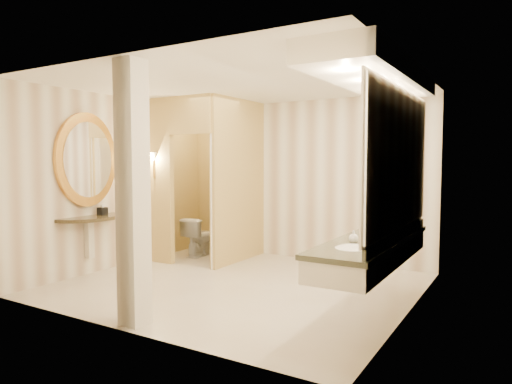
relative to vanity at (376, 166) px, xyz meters
The scene contains 16 objects.
floor 2.59m from the vanity, 168.58° to the left, with size 4.50×4.50×0.00m, color beige.
ceiling 2.29m from the vanity, 168.58° to the left, with size 4.50×4.50×0.00m, color white.
wall_back 3.12m from the vanity, 129.51° to the left, with size 4.50×0.02×2.70m, color white.
wall_front 2.56m from the vanity, 141.05° to the right, with size 4.50×0.02×2.70m, color white.
wall_left 4.26m from the vanity, behind, with size 0.02×4.00×2.70m, color white.
wall_right 0.56m from the vanity, 55.91° to the left, with size 0.02×4.00×2.70m, color white.
toilet_closet 3.40m from the vanity, 156.26° to the left, with size 1.50×1.55×2.70m.
wall_sconce 3.99m from the vanity, 168.00° to the left, with size 0.14×0.14×0.42m.
vanity is the anchor object (origin of this frame).
console_shelf 4.21m from the vanity, behind, with size 1.06×1.06×1.98m.
pillar 2.52m from the vanity, 146.07° to the right, with size 0.25×0.25×2.70m, color silver.
tissue_box 4.13m from the vanity, behind, with size 0.12×0.12×0.12m, color black.
toilet 4.19m from the vanity, 155.39° to the left, with size 0.38×0.67×0.68m, color white.
soap_bottle_a 0.71m from the vanity, 136.38° to the left, with size 0.06×0.06×0.13m, color beige.
soap_bottle_b 0.79m from the vanity, 106.56° to the right, with size 0.10×0.10×0.12m, color silver.
soap_bottle_c 0.67m from the vanity, behind, with size 0.07×0.07×0.19m, color #C6B28C.
Camera 1 is at (3.34, -5.12, 1.69)m, focal length 32.00 mm.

